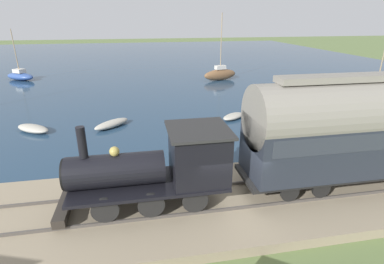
{
  "coord_description": "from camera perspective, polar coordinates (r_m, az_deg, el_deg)",
  "views": [
    {
      "loc": [
        -9.63,
        3.22,
        7.29
      ],
      "look_at": [
        4.32,
        0.61,
        1.78
      ],
      "focal_mm": 28.0,
      "sensor_mm": 36.0,
      "label": 1
    }
  ],
  "objects": [
    {
      "name": "ground_plane",
      "position": [
        12.5,
        6.6,
        -14.63
      ],
      "size": [
        200.0,
        200.0,
        0.0
      ],
      "primitive_type": "plane",
      "color": "#607542"
    },
    {
      "name": "sailboat_brown",
      "position": [
        37.03,
        5.38,
        10.95
      ],
      "size": [
        2.29,
        4.48,
        7.65
      ],
      "rotation": [
        0.0,
        0.0,
        0.29
      ],
      "color": "brown",
      "rests_on": "harbor_water"
    },
    {
      "name": "rowboat_off_pier",
      "position": [
        22.91,
        7.87,
        2.98
      ],
      "size": [
        2.02,
        2.29,
        0.38
      ],
      "rotation": [
        0.0,
        0.0,
        0.63
      ],
      "color": "#B7B2A3",
      "rests_on": "harbor_water"
    },
    {
      "name": "sailboat_black",
      "position": [
        32.89,
        31.54,
        6.61
      ],
      "size": [
        2.63,
        4.69,
        9.14
      ],
      "rotation": [
        0.0,
        0.0,
        -0.23
      ],
      "color": "black",
      "rests_on": "harbor_water"
    },
    {
      "name": "rowboat_near_shore",
      "position": [
        21.69,
        -15.05,
        1.51
      ],
      "size": [
        2.54,
        2.67,
        0.48
      ],
      "rotation": [
        0.0,
        0.0,
        0.73
      ],
      "color": "#B7B2A3",
      "rests_on": "harbor_water"
    },
    {
      "name": "rail_embankment",
      "position": [
        12.66,
        6.17,
        -13.0
      ],
      "size": [
        5.79,
        56.0,
        0.51
      ],
      "color": "gray",
      "rests_on": "ground"
    },
    {
      "name": "steam_locomotive",
      "position": [
        11.25,
        -5.49,
        -6.02
      ],
      "size": [
        2.35,
        6.4,
        3.29
      ],
      "color": "black",
      "rests_on": "rail_embankment"
    },
    {
      "name": "rowboat_far_out",
      "position": [
        22.73,
        -28.04,
        0.59
      ],
      "size": [
        2.37,
        2.74,
        0.48
      ],
      "rotation": [
        0.0,
        0.0,
        -0.62
      ],
      "color": "#B7B2A3",
      "rests_on": "harbor_water"
    },
    {
      "name": "sailboat_blue",
      "position": [
        42.41,
        -29.92,
        9.27
      ],
      "size": [
        3.57,
        4.21,
        5.93
      ],
      "rotation": [
        0.0,
        0.0,
        -0.6
      ],
      "color": "#335199",
      "rests_on": "harbor_water"
    },
    {
      "name": "rowboat_mid_harbor",
      "position": [
        21.33,
        26.02,
        -0.34
      ],
      "size": [
        2.28,
        2.51,
        0.45
      ],
      "rotation": [
        0.0,
        0.0,
        -0.66
      ],
      "color": "silver",
      "rests_on": "harbor_water"
    },
    {
      "name": "harbor_water",
      "position": [
        53.77,
        -7.29,
        13.25
      ],
      "size": [
        80.0,
        80.0,
        0.01
      ],
      "color": "navy",
      "rests_on": "ground"
    },
    {
      "name": "passenger_coach",
      "position": [
        14.3,
        30.88,
        1.01
      ],
      "size": [
        2.54,
        10.75,
        4.72
      ],
      "color": "black",
      "rests_on": "rail_embankment"
    }
  ]
}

